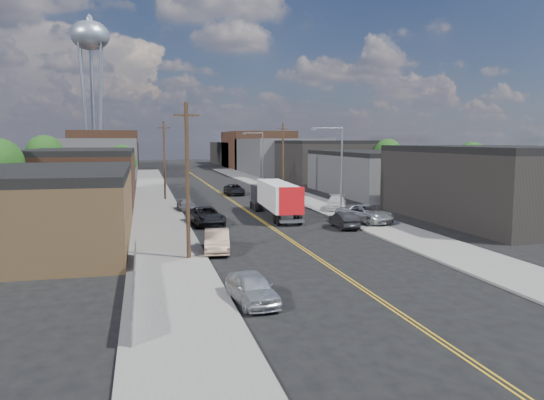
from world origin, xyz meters
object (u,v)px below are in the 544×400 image
car_left_a (252,288)px  car_left_d (187,205)px  water_tower (90,41)px  semi_truck (274,197)px  car_right_lot_b (336,203)px  car_right_lot_c (289,189)px  car_ahead_truck (234,190)px  car_left_c (206,216)px  car_right_lot_a (365,214)px  car_right_oncoming (344,220)px  car_left_b (217,241)px

car_left_a → car_left_d: car_left_a is taller
car_left_d → water_tower: bearing=98.1°
semi_truck → car_right_lot_b: 8.15m
car_right_lot_c → car_ahead_truck: size_ratio=0.87×
semi_truck → car_left_c: semi_truck is taller
semi_truck → car_ahead_truck: size_ratio=2.53×
water_tower → car_right_lot_a: (30.79, -89.11, -29.69)m
car_left_a → car_right_oncoming: car_left_a is taller
car_right_oncoming → car_left_d: bearing=-48.0°
car_left_c → car_right_oncoming: size_ratio=1.37×
water_tower → car_ahead_truck: 71.48m
semi_truck → car_right_lot_a: size_ratio=2.34×
car_left_d → car_left_c: bearing=-88.1°
semi_truck → car_left_d: (-8.23, 6.13, -1.37)m
car_left_a → car_left_d: bearing=84.3°
water_tower → car_left_c: (16.55, -86.11, -29.83)m
car_left_c → car_left_a: bearing=-96.7°
car_right_lot_c → car_left_d: bearing=-160.0°
car_right_oncoming → car_right_lot_c: bearing=-93.7°
car_right_lot_b → car_ahead_truck: 20.79m
car_left_a → car_left_b: car_left_b is taller
car_right_oncoming → car_right_lot_b: 11.61m
car_right_lot_b → car_right_lot_c: size_ratio=1.07×
car_left_a → car_ahead_truck: (7.58, 49.34, 0.01)m
car_left_a → car_left_b: 11.78m
water_tower → car_left_d: (15.60, -76.13, -30.01)m
car_left_a → car_right_lot_a: bearing=48.2°
semi_truck → car_left_d: size_ratio=3.10×
car_left_b → car_left_d: car_left_b is taller
water_tower → car_right_lot_b: water_tower is taller
semi_truck → car_left_a: size_ratio=3.14×
semi_truck → car_right_oncoming: bearing=-60.7°
car_left_d → car_right_lot_b: 16.29m
car_right_lot_a → car_right_lot_b: 9.42m
car_left_c → car_left_d: size_ratio=1.33×
car_left_c → car_ahead_truck: size_ratio=1.09×
water_tower → semi_truck: (23.83, -82.26, -28.64)m
car_right_oncoming → car_right_lot_a: 3.25m
car_right_lot_c → car_right_lot_b: bearing=-105.5°
semi_truck → car_right_lot_a: (6.96, -6.85, -1.05)m
semi_truck → car_left_a: semi_truck is taller
car_right_oncoming → car_right_lot_a: size_ratio=0.74×
car_right_oncoming → car_right_lot_a: car_right_lot_a is taller
car_right_lot_a → car_ahead_truck: size_ratio=1.08×
car_left_c → car_right_lot_a: (14.24, -3.00, 0.14)m
car_left_d → car_right_lot_b: (15.89, -3.59, 0.24)m
car_left_a → car_ahead_truck: bearing=75.0°
semi_truck → car_left_a: 28.74m
car_left_b → car_right_lot_b: car_right_lot_b is taller
water_tower → car_right_oncoming: size_ratio=8.59×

